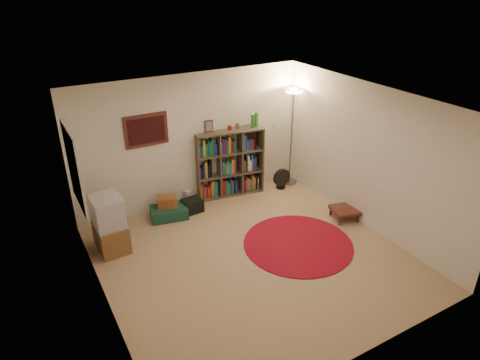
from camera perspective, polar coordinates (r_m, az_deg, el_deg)
The scene contains 11 objects.
room at distance 6.23m, azimuth 1.27°, elevation -0.92°, with size 4.54×4.54×2.54m.
bookshelf at distance 8.48m, azimuth -1.60°, elevation 2.23°, with size 1.40×0.59×1.63m.
floor_lamp at distance 8.64m, azimuth 7.11°, elevation 9.83°, with size 0.43×0.43×2.04m.
floor_fan at distance 8.90m, azimuth 5.56°, elevation 0.19°, with size 0.38×0.20×0.43m.
tv_stand at distance 7.16m, azimuth -16.98°, elevation -5.69°, with size 0.48×0.66×0.94m.
suitcase at distance 7.97m, azimuth -9.44°, elevation -4.28°, with size 0.73×0.55×0.21m.
wicker_basket at distance 7.91m, azimuth -9.66°, elevation -2.86°, with size 0.41×0.35×0.20m.
duffel_bag at distance 8.10m, azimuth -6.39°, elevation -3.39°, with size 0.38×0.32×0.25m.
paper_towel at distance 8.39m, azimuth -6.95°, elevation -2.21°, with size 0.14×0.14×0.27m.
red_rug at distance 7.25m, azimuth 7.73°, elevation -8.43°, with size 1.82×1.82×0.02m.
side_table at distance 8.02m, azimuth 13.79°, elevation -3.95°, with size 0.55×0.55×0.21m.
Camera 1 is at (-2.92, -4.70, 4.09)m, focal length 32.00 mm.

